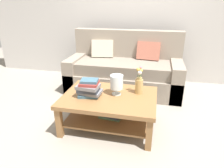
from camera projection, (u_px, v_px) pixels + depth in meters
name	position (u px, v px, depth m)	size (l,w,h in m)	color
ground_plane	(119.00, 114.00, 2.99)	(10.00, 10.00, 0.00)	gray
back_wall	(136.00, 12.00, 3.97)	(6.40, 0.12, 2.70)	#BCB7B2
couch	(125.00, 70.00, 3.72)	(2.01, 0.90, 1.06)	gray
coffee_table	(110.00, 104.00, 2.60)	(1.18, 0.85, 0.44)	olive
book_stack_main	(89.00, 88.00, 2.51)	(0.30, 0.25, 0.22)	#3D6075
glass_hurricane_vase	(117.00, 83.00, 2.53)	(0.16, 0.16, 0.26)	silver
flower_pitcher	(139.00, 84.00, 2.58)	(0.10, 0.12, 0.35)	tan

